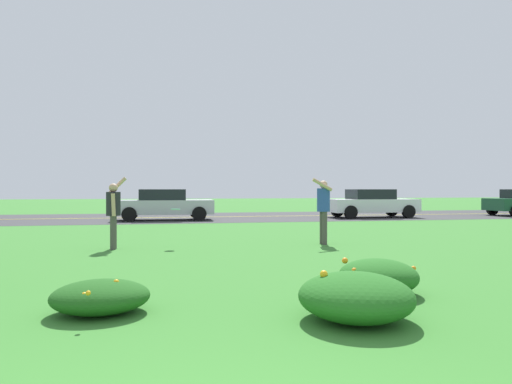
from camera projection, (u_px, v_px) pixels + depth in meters
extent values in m
plane|color=#387A2D|center=(165.00, 242.00, 12.79)|extent=(120.00, 120.00, 0.00)
cube|color=#38383A|center=(163.00, 218.00, 23.96)|extent=(120.00, 8.95, 0.01)
cube|color=yellow|center=(163.00, 217.00, 23.96)|extent=(120.00, 0.16, 0.00)
ellipsoid|color=#23661E|center=(378.00, 276.00, 6.51)|extent=(1.09, 1.13, 0.48)
sphere|color=orange|center=(414.00, 268.00, 6.49)|extent=(0.07, 0.07, 0.07)
sphere|color=orange|center=(354.00, 270.00, 6.29)|extent=(0.07, 0.07, 0.07)
sphere|color=orange|center=(395.00, 272.00, 6.37)|extent=(0.08, 0.08, 0.08)
sphere|color=orange|center=(379.00, 273.00, 6.27)|extent=(0.07, 0.07, 0.07)
sphere|color=orange|center=(345.00, 261.00, 6.81)|extent=(0.09, 0.09, 0.09)
sphere|color=orange|center=(364.00, 274.00, 6.32)|extent=(0.08, 0.08, 0.08)
ellipsoid|color=#23661E|center=(356.00, 297.00, 5.17)|extent=(1.27, 1.32, 0.53)
sphere|color=gold|center=(380.00, 301.00, 4.75)|extent=(0.06, 0.06, 0.06)
sphere|color=gold|center=(324.00, 274.00, 5.21)|extent=(0.09, 0.09, 0.09)
sphere|color=gold|center=(343.00, 280.00, 5.59)|extent=(0.08, 0.08, 0.08)
ellipsoid|color=#1E5619|center=(100.00, 297.00, 5.47)|extent=(1.14, 0.99, 0.39)
sphere|color=gold|center=(116.00, 282.00, 5.46)|extent=(0.07, 0.07, 0.07)
sphere|color=gold|center=(121.00, 300.00, 5.17)|extent=(0.05, 0.05, 0.05)
sphere|color=gold|center=(88.00, 293.00, 4.94)|extent=(0.05, 0.05, 0.05)
sphere|color=gold|center=(84.00, 295.00, 5.11)|extent=(0.07, 0.07, 0.07)
cylinder|color=#232328|center=(113.00, 204.00, 11.33)|extent=(0.34, 0.34, 0.58)
sphere|color=tan|center=(113.00, 188.00, 11.33)|extent=(0.21, 0.21, 0.21)
cylinder|color=#4C4742|center=(114.00, 232.00, 11.42)|extent=(0.14, 0.14, 0.81)
cylinder|color=#4C4742|center=(113.00, 233.00, 11.25)|extent=(0.14, 0.14, 0.81)
cylinder|color=tan|center=(117.00, 186.00, 11.53)|extent=(0.45, 0.09, 0.45)
cylinder|color=tan|center=(113.00, 205.00, 11.14)|extent=(0.11, 0.09, 0.54)
cylinder|color=#2D4C9E|center=(323.00, 200.00, 12.37)|extent=(0.34, 0.34, 0.61)
sphere|color=tan|center=(323.00, 185.00, 12.37)|extent=(0.21, 0.21, 0.21)
cylinder|color=#4C4742|center=(324.00, 228.00, 12.29)|extent=(0.14, 0.14, 0.86)
cylinder|color=#4C4742|center=(322.00, 228.00, 12.46)|extent=(0.14, 0.14, 0.86)
cylinder|color=tan|center=(322.00, 185.00, 12.15)|extent=(0.55, 0.09, 0.35)
cylinder|color=tan|center=(320.00, 200.00, 12.56)|extent=(0.11, 0.09, 0.58)
cylinder|color=#ADD6E5|center=(176.00, 209.00, 11.73)|extent=(0.24, 0.24, 0.05)
torus|color=#ADD6E5|center=(176.00, 209.00, 11.73)|extent=(0.24, 0.24, 0.05)
cube|color=#B7BABF|center=(165.00, 207.00, 21.99)|extent=(4.50, 1.82, 0.66)
cube|color=black|center=(162.00, 195.00, 21.97)|extent=(2.10, 1.64, 0.52)
cylinder|color=black|center=(196.00, 212.00, 23.17)|extent=(0.66, 0.22, 0.66)
cylinder|color=black|center=(199.00, 214.00, 21.43)|extent=(0.66, 0.22, 0.66)
cylinder|color=black|center=(132.00, 213.00, 22.56)|extent=(0.66, 0.22, 0.66)
cylinder|color=black|center=(129.00, 214.00, 20.82)|extent=(0.66, 0.22, 0.66)
cube|color=silver|center=(372.00, 205.00, 24.07)|extent=(4.50, 1.82, 0.66)
cube|color=black|center=(370.00, 194.00, 24.05)|extent=(2.10, 1.64, 0.52)
cylinder|color=black|center=(392.00, 210.00, 25.25)|extent=(0.66, 0.22, 0.66)
cylinder|color=black|center=(409.00, 212.00, 23.51)|extent=(0.66, 0.22, 0.66)
cylinder|color=black|center=(337.00, 211.00, 24.64)|extent=(0.66, 0.22, 0.66)
cylinder|color=black|center=(351.00, 212.00, 22.89)|extent=(0.66, 0.22, 0.66)
cylinder|color=black|center=(492.00, 209.00, 26.48)|extent=(0.66, 0.22, 0.66)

